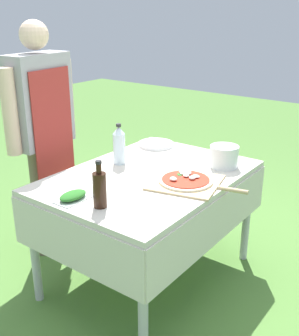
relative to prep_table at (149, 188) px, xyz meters
The scene contains 9 objects.
ground_plane 0.64m from the prep_table, ahead, with size 12.00×12.00×0.00m, color #517F38.
prep_table is the anchor object (origin of this frame).
person_cook 0.86m from the prep_table, 99.21° to the left, with size 0.60×0.23×1.60m.
pizza_on_peel 0.28m from the prep_table, 85.80° to the right, with size 0.45×0.57×0.06m.
oil_bottle 0.53m from the prep_table, behind, with size 0.07×0.07×0.25m.
water_bottle 0.34m from the prep_table, 81.16° to the left, with size 0.08×0.08×0.26m.
herb_container 0.54m from the prep_table, 168.79° to the left, with size 0.19×0.12×0.04m.
mixing_tub 0.51m from the prep_table, 37.05° to the right, with size 0.18×0.18×0.14m, color silver.
plate_stack 0.57m from the prep_table, 31.79° to the left, with size 0.26×0.26×0.02m.
Camera 1 is at (-1.88, -1.41, 1.66)m, focal length 45.00 mm.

